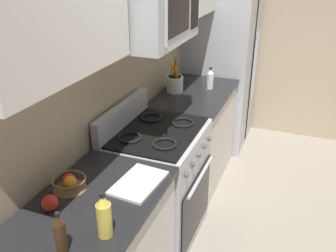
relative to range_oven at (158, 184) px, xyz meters
name	(u,v)px	position (x,y,z in m)	size (l,w,h in m)	color
wall_back	(108,75)	(0.00, 0.38, 0.83)	(8.00, 0.10, 2.60)	tan
range_oven	(158,184)	(0.00, 0.00, 0.00)	(0.76, 0.66, 1.09)	#B2B5BA
counter_right	(194,136)	(0.91, 0.00, -0.02)	(1.03, 0.61, 0.91)	silver
refrigerator	(221,66)	(1.84, -0.02, 0.44)	(0.80, 0.73, 1.83)	#B2B5BA
wall_right	(292,28)	(2.34, -0.70, 0.83)	(0.10, 8.00, 2.60)	tan
microwave	(151,10)	(0.00, 0.03, 1.28)	(0.73, 0.44, 0.40)	#B2B5BA
utensil_crock	(175,83)	(0.85, 0.18, 0.52)	(0.15, 0.15, 0.34)	white
fruit_basket	(69,183)	(-0.82, 0.17, 0.48)	(0.19, 0.19, 0.09)	brown
apple_loose	(50,203)	(-1.01, 0.16, 0.48)	(0.08, 0.08, 0.08)	red
cutting_board	(139,183)	(-0.64, -0.16, 0.44)	(0.34, 0.22, 0.02)	silver
bottle_oil	(104,216)	(-1.07, -0.19, 0.54)	(0.07, 0.07, 0.23)	gold
bottle_vinegar	(210,79)	(1.06, -0.10, 0.53)	(0.07, 0.07, 0.20)	silver
bottle_soy	(60,234)	(-1.22, -0.07, 0.53)	(0.05, 0.05, 0.21)	#382314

